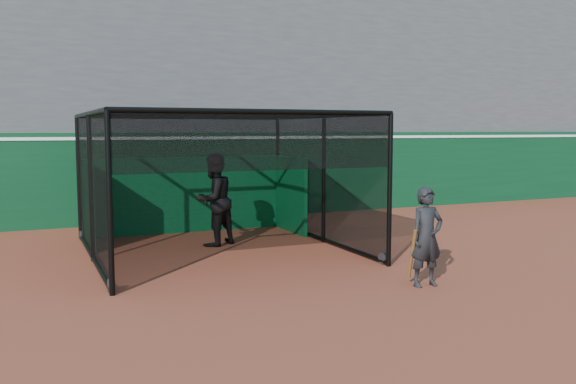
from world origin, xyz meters
name	(u,v)px	position (x,y,z in m)	size (l,w,h in m)	color
ground	(277,296)	(0.00, 0.00, 0.00)	(120.00, 120.00, 0.00)	brown
outfield_wall	(161,176)	(0.00, 8.50, 1.29)	(50.00, 0.50, 2.50)	#0A381D
grandstand	(135,72)	(0.00, 12.27, 4.48)	(50.00, 7.85, 8.95)	#4C4C4F
batting_cage	(216,184)	(0.18, 3.80, 1.44)	(5.19, 5.55, 2.89)	black
batter	(214,200)	(0.31, 4.41, 1.03)	(1.00, 0.78, 2.06)	black
on_deck_player	(427,237)	(2.49, -0.44, 0.82)	(0.62, 0.41, 1.65)	black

